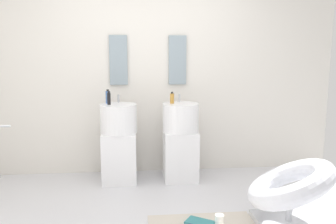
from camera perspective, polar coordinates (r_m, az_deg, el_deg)
The scene contains 11 objects.
rear_partition at distance 4.47m, azimuth -3.28°, elevation 6.69°, with size 4.80×0.10×2.60m, color silver.
pedestal_sink_left at distance 4.19m, azimuth -8.00°, elevation -4.88°, with size 0.43×0.43×1.04m.
pedestal_sink_right at distance 4.22m, azimuth 2.05°, elevation -4.69°, with size 0.43×0.43×1.04m.
vanity_mirror_left at distance 4.40m, azimuth -8.10°, elevation 8.38°, with size 0.22×0.03×0.61m, color #8C9EA8.
vanity_mirror_right at distance 4.43m, azimuth 1.55°, elevation 8.48°, with size 0.22×0.03×0.61m, color #8C9EA8.
lounge_chair at distance 3.29m, azimuth 19.36°, elevation -11.78°, with size 1.02×1.02×0.65m.
magazine_teal at distance 3.28m, azimuth 5.64°, elevation -17.62°, with size 0.30×0.15×0.02m, color teal.
coffee_mug at distance 3.26m, azimuth 8.38°, elevation -17.10°, with size 0.08×0.08×0.10m, color white.
soap_bottle_blue at distance 4.18m, azimuth -9.79°, elevation 2.42°, with size 0.05×0.05×0.17m.
soap_bottle_amber at distance 4.13m, azimuth 0.67°, elevation 2.27°, with size 0.05×0.05×0.14m.
soap_bottle_black at distance 4.08m, azimuth -9.63°, elevation 2.20°, with size 0.04×0.04×0.16m.
Camera 1 is at (-0.17, -2.82, 1.51)m, focal length 37.32 mm.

